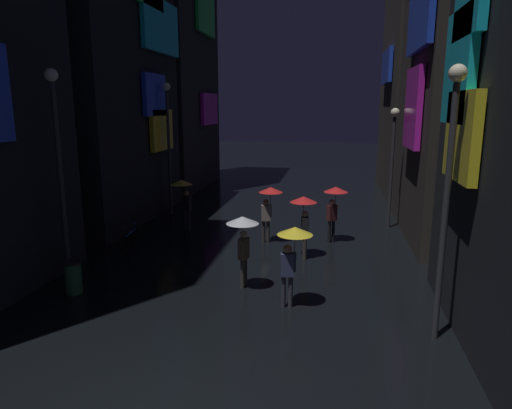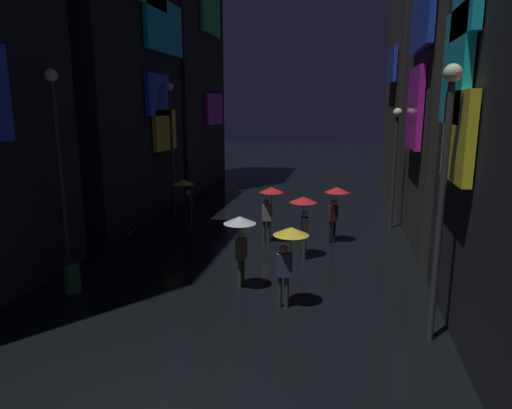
# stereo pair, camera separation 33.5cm
# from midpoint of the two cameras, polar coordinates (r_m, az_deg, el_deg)

# --- Properties ---
(building_left_mid) EXTENTS (4.25, 8.30, 13.26)m
(building_left_mid) POSITION_cam_midpoint_polar(r_m,az_deg,el_deg) (21.66, -19.33, 15.71)
(building_left_mid) COLOR black
(building_left_mid) RESTS_ON ground
(pedestrian_far_right_red) EXTENTS (0.90, 0.90, 2.12)m
(pedestrian_far_right_red) POSITION_cam_midpoint_polar(r_m,az_deg,el_deg) (17.29, 9.24, 0.70)
(pedestrian_far_right_red) COLOR black
(pedestrian_far_right_red) RESTS_ON ground
(pedestrian_midstreet_left_clear) EXTENTS (0.90, 0.90, 2.12)m
(pedestrian_midstreet_left_clear) POSITION_cam_midpoint_polar(r_m,az_deg,el_deg) (12.61, -2.41, -3.44)
(pedestrian_midstreet_left_clear) COLOR #38332D
(pedestrian_midstreet_left_clear) RESTS_ON ground
(pedestrian_near_crossing_yellow) EXTENTS (0.90, 0.90, 2.12)m
(pedestrian_near_crossing_yellow) POSITION_cam_midpoint_polar(r_m,az_deg,el_deg) (18.99, -9.59, 1.72)
(pedestrian_near_crossing_yellow) COLOR #2D2D38
(pedestrian_near_crossing_yellow) RESTS_ON ground
(pedestrian_foreground_left_yellow) EXTENTS (0.90, 0.90, 2.12)m
(pedestrian_foreground_left_yellow) POSITION_cam_midpoint_polar(r_m,az_deg,el_deg) (11.49, 3.75, -5.02)
(pedestrian_foreground_left_yellow) COLOR #2D2D38
(pedestrian_foreground_left_yellow) RESTS_ON ground
(pedestrian_midstreet_centre_red) EXTENTS (0.90, 0.90, 2.12)m
(pedestrian_midstreet_centre_red) POSITION_cam_midpoint_polar(r_m,az_deg,el_deg) (17.03, 1.10, 0.69)
(pedestrian_midstreet_centre_red) COLOR #38332D
(pedestrian_midstreet_centre_red) RESTS_ON ground
(pedestrian_foreground_right_red) EXTENTS (0.90, 0.90, 2.12)m
(pedestrian_foreground_right_red) POSITION_cam_midpoint_polar(r_m,az_deg,el_deg) (15.31, 5.40, -0.68)
(pedestrian_foreground_right_red) COLOR #38332D
(pedestrian_foreground_right_red) RESTS_ON ground
(bicycle_parked_at_storefront) EXTENTS (0.29, 1.81, 0.96)m
(bicycle_parked_at_storefront) POSITION_cam_midpoint_polar(r_m,az_deg,el_deg) (17.35, -15.98, -3.94)
(bicycle_parked_at_storefront) COLOR black
(bicycle_parked_at_storefront) RESTS_ON ground
(streetlamp_left_far) EXTENTS (0.36, 0.36, 6.11)m
(streetlamp_left_far) POSITION_cam_midpoint_polar(r_m,az_deg,el_deg) (21.79, -11.34, 8.55)
(streetlamp_left_far) COLOR #2D2D33
(streetlamp_left_far) RESTS_ON ground
(streetlamp_right_far) EXTENTS (0.36, 0.36, 5.00)m
(streetlamp_right_far) POSITION_cam_midpoint_polar(r_m,az_deg,el_deg) (19.69, 16.24, 6.17)
(streetlamp_right_far) COLOR #2D2D33
(streetlamp_right_far) RESTS_ON ground
(streetlamp_right_near) EXTENTS (0.36, 0.36, 5.88)m
(streetlamp_right_near) POSITION_cam_midpoint_polar(r_m,az_deg,el_deg) (10.17, 22.07, 3.29)
(streetlamp_right_near) COLOR #2D2D33
(streetlamp_right_near) RESTS_ON ground
(streetlamp_left_near) EXTENTS (0.36, 0.36, 6.07)m
(streetlamp_left_near) POSITION_cam_midpoint_polar(r_m,az_deg,el_deg) (14.10, -24.10, 5.78)
(streetlamp_left_near) COLOR #2D2D33
(streetlamp_left_near) RESTS_ON ground
(trash_bin) EXTENTS (0.46, 0.46, 0.93)m
(trash_bin) POSITION_cam_midpoint_polar(r_m,az_deg,el_deg) (13.69, -22.53, -8.39)
(trash_bin) COLOR #265933
(trash_bin) RESTS_ON ground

